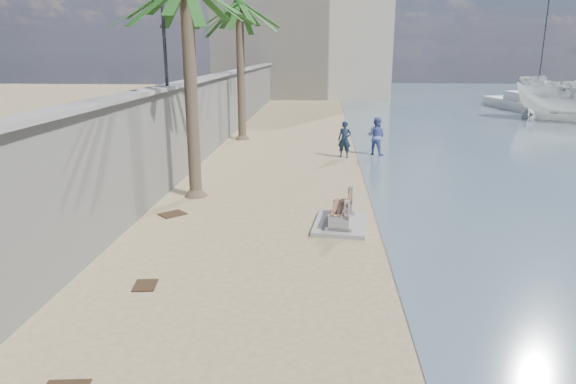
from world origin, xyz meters
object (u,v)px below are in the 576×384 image
object	(u,v)px
person_b	(376,134)
sailboat_west	(537,96)
bench_far	(341,213)
palm_back	(239,5)
yacht_far	(516,105)
person_a	(345,137)

from	to	relation	value
person_b	sailboat_west	xyz separation A→B (m)	(19.26, 30.52, -0.62)
bench_far	palm_back	size ratio (longest dim) A/B	0.28
yacht_far	sailboat_west	bearing A→B (deg)	-38.71
palm_back	sailboat_west	size ratio (longest dim) A/B	0.73
person_a	palm_back	bearing A→B (deg)	153.97
person_b	sailboat_west	bearing A→B (deg)	-93.72
person_b	palm_back	bearing A→B (deg)	-1.03
palm_back	person_b	xyz separation A→B (m)	(7.03, -3.99, -6.12)
yacht_far	sailboat_west	size ratio (longest dim) A/B	0.71
palm_back	person_b	bearing A→B (deg)	-29.56
bench_far	yacht_far	bearing A→B (deg)	63.40
yacht_far	palm_back	bearing A→B (deg)	120.55
person_a	person_b	bearing A→B (deg)	41.51
person_a	yacht_far	bearing A→B (deg)	69.66
yacht_far	bench_far	bearing A→B (deg)	144.59
person_b	yacht_far	size ratio (longest dim) A/B	0.25
person_a	yacht_far	world-z (taller)	person_a
person_b	yacht_far	xyz separation A→B (m)	(13.86, 21.13, -0.64)
palm_back	sailboat_west	world-z (taller)	sailboat_west
bench_far	sailboat_west	bearing A→B (deg)	62.62
person_b	yacht_far	world-z (taller)	person_b
person_a	yacht_far	xyz separation A→B (m)	(15.38, 21.89, -0.62)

